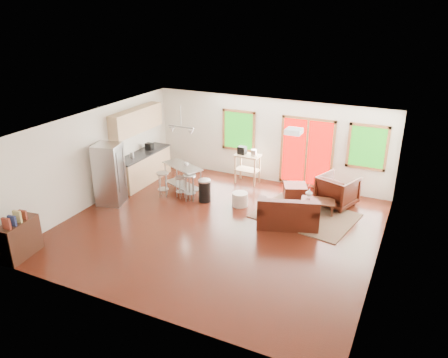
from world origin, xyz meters
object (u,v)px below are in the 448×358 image
at_px(armchair, 337,189).
at_px(ottoman, 295,192).
at_px(loveseat, 288,214).
at_px(island, 183,174).
at_px(coffee_table, 318,202).
at_px(refrigerator, 110,174).
at_px(rug, 305,216).
at_px(kitchen_cart, 247,159).

height_order(armchair, ottoman, armchair).
distance_m(loveseat, ottoman, 1.68).
relative_size(loveseat, island, 1.19).
height_order(coffee_table, refrigerator, refrigerator).
bearing_deg(armchair, ottoman, 23.37).
height_order(coffee_table, ottoman, ottoman).
xyz_separation_m(rug, loveseat, (-0.27, -0.69, 0.31)).
bearing_deg(island, refrigerator, -133.72).
distance_m(rug, armchair, 1.27).
height_order(armchair, island, armchair).
relative_size(loveseat, coffee_table, 1.73).
xyz_separation_m(rug, coffee_table, (0.24, 0.35, 0.29)).
bearing_deg(armchair, kitchen_cart, 11.45).
bearing_deg(ottoman, armchair, 3.39).
distance_m(refrigerator, kitchen_cart, 4.10).
bearing_deg(refrigerator, armchair, 9.30).
xyz_separation_m(loveseat, island, (-3.42, 0.67, 0.26)).
distance_m(coffee_table, kitchen_cart, 2.79).
distance_m(coffee_table, island, 3.96).
xyz_separation_m(rug, armchair, (0.59, 1.03, 0.46)).
bearing_deg(loveseat, rug, 50.73).
distance_m(ottoman, kitchen_cart, 1.87).
xyz_separation_m(rug, refrigerator, (-5.11, -1.51, 0.84)).
height_order(rug, loveseat, loveseat).
xyz_separation_m(coffee_table, armchair, (0.35, 0.68, 0.17)).
relative_size(armchair, ottoman, 1.52).
distance_m(ottoman, island, 3.29).
xyz_separation_m(ottoman, kitchen_cart, (-1.70, 0.50, 0.58)).
height_order(armchair, kitchen_cart, kitchen_cart).
distance_m(armchair, refrigerator, 6.25).
relative_size(refrigerator, island, 1.20).
bearing_deg(rug, kitchen_cart, 147.46).
bearing_deg(coffee_table, island, -174.60).
bearing_deg(loveseat, island, 151.05).
xyz_separation_m(coffee_table, ottoman, (-0.82, 0.61, -0.10)).
bearing_deg(coffee_table, rug, -124.41).
bearing_deg(coffee_table, loveseat, -116.06).
relative_size(loveseat, kitchen_cart, 1.47).
distance_m(loveseat, armchair, 1.93).
bearing_deg(kitchen_cart, refrigerator, -133.66).
height_order(ottoman, island, island).
height_order(rug, kitchen_cart, kitchen_cart).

